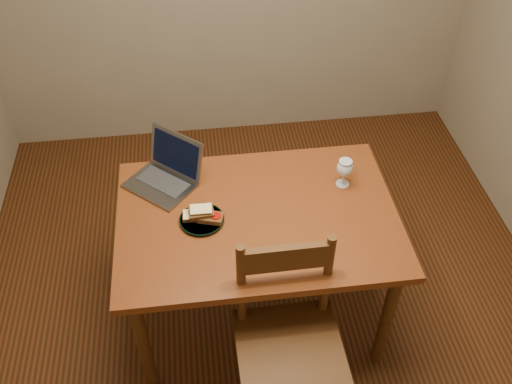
{
  "coord_description": "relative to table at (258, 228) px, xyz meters",
  "views": [
    {
      "loc": [
        -0.28,
        -1.89,
        2.64
      ],
      "look_at": [
        -0.04,
        0.03,
        0.8
      ],
      "focal_mm": 40.0,
      "sensor_mm": 36.0,
      "label": 1
    }
  ],
  "objects": [
    {
      "name": "sandwich_cheese",
      "position": [
        -0.29,
        0.0,
        0.12
      ],
      "size": [
        0.1,
        0.07,
        0.03
      ],
      "primitive_type": null,
      "rotation": [
        0.0,
        0.0,
        -0.07
      ],
      "color": "#381E0C",
      "rests_on": "plate"
    },
    {
      "name": "sandwich_top",
      "position": [
        -0.26,
        -0.0,
        0.14
      ],
      "size": [
        0.12,
        0.07,
        0.03
      ],
      "primitive_type": null,
      "rotation": [
        0.0,
        0.0,
        0.06
      ],
      "color": "#381E0C",
      "rests_on": "plate"
    },
    {
      "name": "sandwich_tomato",
      "position": [
        -0.22,
        -0.02,
        0.12
      ],
      "size": [
        0.13,
        0.1,
        0.04
      ],
      "primitive_type": null,
      "rotation": [
        0.0,
        0.0,
        -0.29
      ],
      "color": "#381E0C",
      "rests_on": "plate"
    },
    {
      "name": "plate",
      "position": [
        -0.26,
        -0.01,
        0.09
      ],
      "size": [
        0.21,
        0.21,
        0.02
      ],
      "primitive_type": "cylinder",
      "color": "black",
      "rests_on": "table"
    },
    {
      "name": "table",
      "position": [
        0.0,
        0.0,
        0.0
      ],
      "size": [
        1.3,
        0.9,
        0.74
      ],
      "color": "#4F200D",
      "rests_on": "floor"
    },
    {
      "name": "chair",
      "position": [
        0.07,
        -0.52,
        -0.13
      ],
      "size": [
        0.46,
        0.44,
        0.49
      ],
      "rotation": [
        0.0,
        0.0,
        0.01
      ],
      "color": "#391E0B",
      "rests_on": "floor"
    },
    {
      "name": "laptop",
      "position": [
        -0.41,
        0.3,
        0.15
      ],
      "size": [
        0.42,
        0.42,
        0.22
      ],
      "rotation": [
        0.0,
        0.0,
        -0.73
      ],
      "color": "slate",
      "rests_on": "table"
    },
    {
      "name": "milk_glass",
      "position": [
        0.44,
        0.16,
        0.16
      ],
      "size": [
        0.08,
        0.08,
        0.15
      ],
      "primitive_type": null,
      "color": "white",
      "rests_on": "table"
    },
    {
      "name": "floor",
      "position": [
        0.04,
        0.07,
        -0.66
      ],
      "size": [
        3.2,
        3.2,
        0.02
      ],
      "primitive_type": "cube",
      "color": "black",
      "rests_on": "ground"
    }
  ]
}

